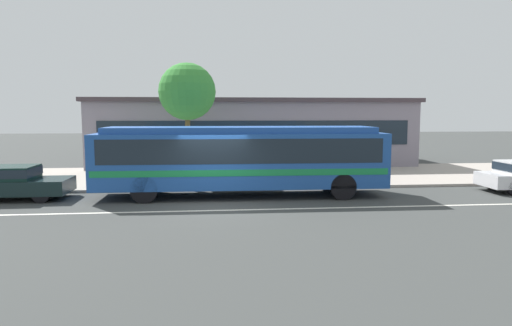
% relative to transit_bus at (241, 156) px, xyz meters
% --- Properties ---
extents(ground_plane, '(120.00, 120.00, 0.00)m').
position_rel_transit_bus_xyz_m(ground_plane, '(-1.11, -1.83, -1.61)').
color(ground_plane, '#3A3C3B').
extents(sidewalk_slab, '(60.00, 8.00, 0.12)m').
position_rel_transit_bus_xyz_m(sidewalk_slab, '(-1.11, 5.35, -1.55)').
color(sidewalk_slab, '#A59B91').
rests_on(sidewalk_slab, ground_plane).
extents(lane_stripe_center, '(56.00, 0.16, 0.01)m').
position_rel_transit_bus_xyz_m(lane_stripe_center, '(-1.11, -2.63, -1.60)').
color(lane_stripe_center, silver).
rests_on(lane_stripe_center, ground_plane).
extents(transit_bus, '(11.32, 2.73, 2.75)m').
position_rel_transit_bus_xyz_m(transit_bus, '(0.00, 0.00, 0.00)').
color(transit_bus, '#1E4B99').
rests_on(transit_bus, ground_plane).
extents(sedan_behind_bus, '(4.71, 1.84, 1.29)m').
position_rel_transit_bus_xyz_m(sedan_behind_bus, '(-9.08, 0.15, -0.88)').
color(sedan_behind_bus, black).
rests_on(sedan_behind_bus, ground_plane).
extents(pedestrian_waiting_near_sign, '(0.36, 0.36, 1.63)m').
position_rel_transit_bus_xyz_m(pedestrian_waiting_near_sign, '(-2.16, 1.77, -0.54)').
color(pedestrian_waiting_near_sign, '#3D382F').
rests_on(pedestrian_waiting_near_sign, sidewalk_slab).
extents(street_tree_near_stop, '(2.75, 2.75, 5.57)m').
position_rel_transit_bus_xyz_m(street_tree_near_stop, '(-2.27, 4.49, 2.69)').
color(street_tree_near_stop, brown).
rests_on(street_tree_near_stop, sidewalk_slab).
extents(station_building, '(19.63, 8.49, 4.15)m').
position_rel_transit_bus_xyz_m(station_building, '(1.48, 11.93, 0.48)').
color(station_building, gray).
rests_on(station_building, ground_plane).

